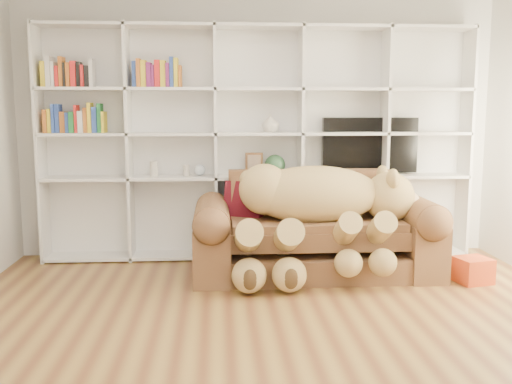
{
  "coord_description": "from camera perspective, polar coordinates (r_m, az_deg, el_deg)",
  "views": [
    {
      "loc": [
        -0.42,
        -3.58,
        1.55
      ],
      "look_at": [
        -0.07,
        1.63,
        0.79
      ],
      "focal_mm": 40.0,
      "sensor_mm": 36.0,
      "label": 1
    }
  ],
  "objects": [
    {
      "name": "bookshelf",
      "position": [
        5.95,
        -2.12,
        5.93
      ],
      "size": [
        4.43,
        0.35,
        2.4
      ],
      "color": "white",
      "rests_on": "floor"
    },
    {
      "name": "picture_frame",
      "position": [
        5.92,
        -0.19,
        2.86
      ],
      "size": [
        0.18,
        0.04,
        0.23
      ],
      "primitive_type": "cube",
      "rotation": [
        0.0,
        0.0,
        -0.09
      ],
      "color": "#56371D",
      "rests_on": "bookshelf"
    },
    {
      "name": "wall_front",
      "position": [
        1.17,
        17.29,
        -1.91
      ],
      "size": [
        5.0,
        0.02,
        2.7
      ],
      "primitive_type": "cube",
      "color": "silver",
      "rests_on": "floor"
    },
    {
      "name": "figurine_short",
      "position": [
        5.92,
        -6.98,
        2.15
      ],
      "size": [
        0.07,
        0.07,
        0.12
      ],
      "primitive_type": "cylinder",
      "rotation": [
        0.0,
        0.0,
        -0.05
      ],
      "color": "beige",
      "rests_on": "bookshelf"
    },
    {
      "name": "shelf_vase",
      "position": [
        5.91,
        1.46,
        6.91
      ],
      "size": [
        0.18,
        0.18,
        0.19
      ],
      "primitive_type": "imported",
      "rotation": [
        0.0,
        0.0,
        0.02
      ],
      "color": "beige",
      "rests_on": "bookshelf"
    },
    {
      "name": "snow_globe",
      "position": [
        5.92,
        -5.64,
        2.21
      ],
      "size": [
        0.11,
        0.11,
        0.11
      ],
      "primitive_type": "sphere",
      "color": "silver",
      "rests_on": "bookshelf"
    },
    {
      "name": "green_vase",
      "position": [
        5.94,
        1.91,
        2.72
      ],
      "size": [
        0.22,
        0.22,
        0.22
      ],
      "primitive_type": "sphere",
      "color": "#2B5432",
      "rests_on": "bookshelf"
    },
    {
      "name": "figurine_tall",
      "position": [
        5.95,
        -10.18,
        2.32
      ],
      "size": [
        0.09,
        0.09,
        0.16
      ],
      "primitive_type": "cylinder",
      "rotation": [
        0.0,
        0.0,
        -0.13
      ],
      "color": "beige",
      "rests_on": "bookshelf"
    },
    {
      "name": "throw_pillow",
      "position": [
        5.48,
        -1.19,
        -0.96
      ],
      "size": [
        0.43,
        0.34,
        0.39
      ],
      "primitive_type": "cube",
      "rotation": [
        -0.24,
        0.0,
        -0.42
      ],
      "color": "#510D1F",
      "rests_on": "sofa"
    },
    {
      "name": "tv",
      "position": [
        6.16,
        11.29,
        4.49
      ],
      "size": [
        1.01,
        0.18,
        0.6
      ],
      "color": "black",
      "rests_on": "bookshelf"
    },
    {
      "name": "gift_box",
      "position": [
        5.53,
        20.87,
        -7.32
      ],
      "size": [
        0.34,
        0.32,
        0.23
      ],
      "primitive_type": "cube",
      "rotation": [
        0.0,
        0.0,
        0.23
      ],
      "color": "#CB441B",
      "rests_on": "floor"
    },
    {
      "name": "floor",
      "position": [
        3.92,
        2.73,
        -15.01
      ],
      "size": [
        5.0,
        5.0,
        0.0
      ],
      "primitive_type": "plane",
      "color": "brown",
      "rests_on": "ground"
    },
    {
      "name": "wall_back",
      "position": [
        6.09,
        0.11,
        6.41
      ],
      "size": [
        5.0,
        0.02,
        2.7
      ],
      "primitive_type": "cube",
      "color": "silver",
      "rests_on": "floor"
    },
    {
      "name": "teddy_bear",
      "position": [
        5.2,
        6.16,
        -1.45
      ],
      "size": [
        1.79,
        0.96,
        1.04
      ],
      "rotation": [
        0.0,
        0.0,
        -0.16
      ],
      "color": "tan",
      "rests_on": "sofa"
    },
    {
      "name": "sofa",
      "position": [
        5.45,
        5.86,
        -4.37
      ],
      "size": [
        2.27,
        0.98,
        0.95
      ],
      "color": "brown",
      "rests_on": "floor"
    }
  ]
}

